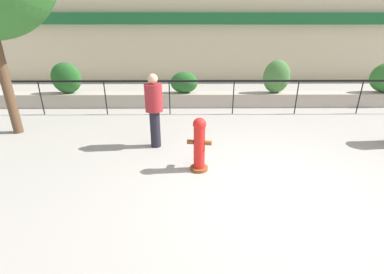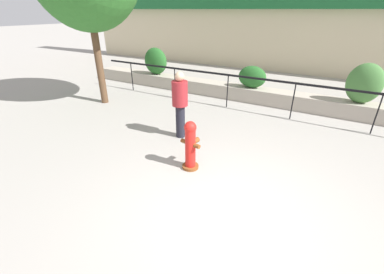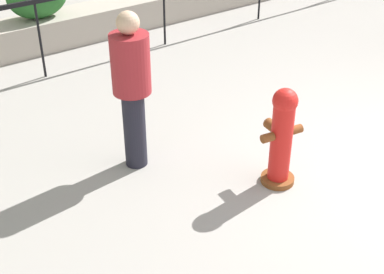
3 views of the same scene
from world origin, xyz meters
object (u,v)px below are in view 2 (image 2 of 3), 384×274
(hedge_bush_2, at_px, (365,83))
(pedestrian, at_px, (180,101))
(hedge_bush_0, at_px, (156,61))
(hedge_bush_1, at_px, (252,77))
(fire_hydrant, at_px, (190,145))

(hedge_bush_2, xyz_separation_m, pedestrian, (-4.04, -3.86, -0.11))
(pedestrian, bearing_deg, hedge_bush_0, 133.83)
(hedge_bush_0, distance_m, hedge_bush_1, 4.33)
(hedge_bush_1, relative_size, pedestrian, 0.58)
(hedge_bush_0, xyz_separation_m, fire_hydrant, (4.71, -5.04, -0.51))
(hedge_bush_2, distance_m, fire_hydrant, 5.91)
(hedge_bush_0, height_order, hedge_bush_1, hedge_bush_0)
(hedge_bush_2, bearing_deg, pedestrian, -136.30)
(fire_hydrant, relative_size, pedestrian, 0.62)
(hedge_bush_2, bearing_deg, fire_hydrant, -121.10)
(hedge_bush_2, bearing_deg, hedge_bush_1, 180.00)
(hedge_bush_1, height_order, hedge_bush_2, hedge_bush_2)
(hedge_bush_0, height_order, pedestrian, pedestrian)
(hedge_bush_1, height_order, fire_hydrant, hedge_bush_1)
(fire_hydrant, bearing_deg, pedestrian, 130.22)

